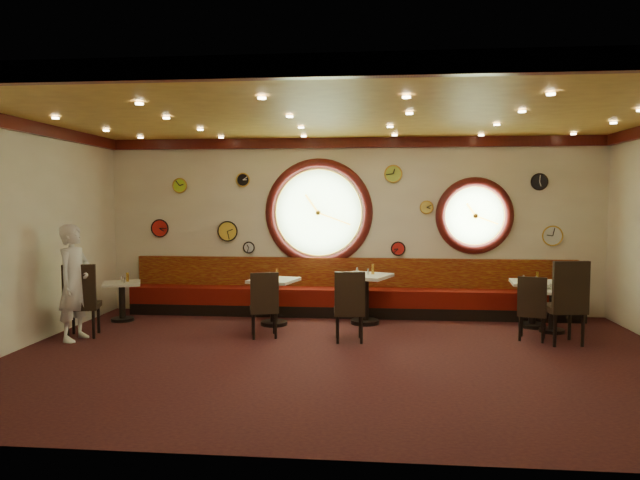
{
  "coord_description": "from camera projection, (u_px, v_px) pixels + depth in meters",
  "views": [
    {
      "loc": [
        0.4,
        -7.41,
        2.08
      ],
      "look_at": [
        -0.37,
        0.8,
        1.5
      ],
      "focal_mm": 32.0,
      "sensor_mm": 36.0,
      "label": 1
    }
  ],
  "objects": [
    {
      "name": "floor",
      "position": [
        342.0,
        357.0,
        7.54
      ],
      "size": [
        9.0,
        6.0,
        0.0
      ],
      "primitive_type": "cube",
      "color": "black",
      "rests_on": "ground"
    },
    {
      "name": "ceiling",
      "position": [
        343.0,
        113.0,
        7.32
      ],
      "size": [
        9.0,
        6.0,
        0.02
      ],
      "primitive_type": "cube",
      "color": "gold",
      "rests_on": "wall_back"
    },
    {
      "name": "wall_back",
      "position": [
        351.0,
        226.0,
        10.41
      ],
      "size": [
        9.0,
        0.02,
        3.2
      ],
      "primitive_type": "cube",
      "color": "beige",
      "rests_on": "floor"
    },
    {
      "name": "wall_front",
      "position": [
        321.0,
        261.0,
        4.45
      ],
      "size": [
        9.0,
        0.02,
        3.2
      ],
      "primitive_type": "cube",
      "color": "beige",
      "rests_on": "floor"
    },
    {
      "name": "wall_left",
      "position": [
        17.0,
        235.0,
        7.85
      ],
      "size": [
        0.02,
        6.0,
        3.2
      ],
      "primitive_type": "cube",
      "color": "beige",
      "rests_on": "floor"
    },
    {
      "name": "molding_back",
      "position": [
        352.0,
        143.0,
        10.26
      ],
      "size": [
        9.0,
        0.1,
        0.18
      ],
      "primitive_type": "cube",
      "color": "#3D0D0B",
      "rests_on": "wall_back"
    },
    {
      "name": "molding_front",
      "position": [
        322.0,
        66.0,
        4.4
      ],
      "size": [
        9.0,
        0.1,
        0.18
      ],
      "primitive_type": "cube",
      "color": "#3D0D0B",
      "rests_on": "wall_back"
    },
    {
      "name": "molding_left",
      "position": [
        16.0,
        124.0,
        7.74
      ],
      "size": [
        0.1,
        6.0,
        0.18
      ],
      "primitive_type": "cube",
      "color": "#3D0D0B",
      "rests_on": "wall_back"
    },
    {
      "name": "banquette_base",
      "position": [
        350.0,
        310.0,
        10.24
      ],
      "size": [
        8.0,
        0.55,
        0.2
      ],
      "primitive_type": "cube",
      "color": "black",
      "rests_on": "floor"
    },
    {
      "name": "banquette_seat",
      "position": [
        351.0,
        297.0,
        10.22
      ],
      "size": [
        8.0,
        0.55,
        0.3
      ],
      "primitive_type": "cube",
      "color": "#590C07",
      "rests_on": "banquette_base"
    },
    {
      "name": "banquette_back",
      "position": [
        351.0,
        273.0,
        10.41
      ],
      "size": [
        8.0,
        0.1,
        0.55
      ],
      "primitive_type": "cube",
      "color": "#5D0907",
      "rests_on": "wall_back"
    },
    {
      "name": "porthole_left_glass",
      "position": [
        319.0,
        213.0,
        10.45
      ],
      "size": [
        1.66,
        0.02,
        1.66
      ],
      "primitive_type": "cylinder",
      "rotation": [
        1.57,
        0.0,
        0.0
      ],
      "color": "#94C174",
      "rests_on": "wall_back"
    },
    {
      "name": "porthole_left_frame",
      "position": [
        319.0,
        213.0,
        10.43
      ],
      "size": [
        1.98,
        0.18,
        1.98
      ],
      "primitive_type": "torus",
      "rotation": [
        1.57,
        0.0,
        0.0
      ],
      "color": "#3D0D0B",
      "rests_on": "wall_back"
    },
    {
      "name": "porthole_left_ring",
      "position": [
        318.0,
        213.0,
        10.4
      ],
      "size": [
        1.61,
        0.03,
        1.61
      ],
      "primitive_type": "torus",
      "rotation": [
        1.57,
        0.0,
        0.0
      ],
      "color": "gold",
      "rests_on": "wall_back"
    },
    {
      "name": "porthole_right_glass",
      "position": [
        474.0,
        216.0,
        10.19
      ],
      "size": [
        1.1,
        0.02,
        1.1
      ],
      "primitive_type": "cylinder",
      "rotation": [
        1.57,
        0.0,
        0.0
      ],
      "color": "#94C174",
      "rests_on": "wall_back"
    },
    {
      "name": "porthole_right_frame",
      "position": [
        475.0,
        216.0,
        10.17
      ],
      "size": [
        1.38,
        0.18,
        1.38
      ],
      "primitive_type": "torus",
      "rotation": [
        1.57,
        0.0,
        0.0
      ],
      "color": "#3D0D0B",
      "rests_on": "wall_back"
    },
    {
      "name": "porthole_right_ring",
      "position": [
        475.0,
        216.0,
        10.14
      ],
      "size": [
        1.09,
        0.03,
        1.09
      ],
      "primitive_type": "torus",
      "rotation": [
        1.57,
        0.0,
        0.0
      ],
      "color": "gold",
      "rests_on": "wall_back"
    },
    {
      "name": "wall_clock_0",
      "position": [
        398.0,
        249.0,
        10.32
      ],
      "size": [
        0.24,
        0.03,
        0.24
      ],
      "primitive_type": "cylinder",
      "rotation": [
        1.57,
        0.0,
        0.0
      ],
      "color": "red",
      "rests_on": "wall_back"
    },
    {
      "name": "wall_clock_1",
      "position": [
        539.0,
        182.0,
        10.01
      ],
      "size": [
        0.28,
        0.03,
        0.28
      ],
      "primitive_type": "cylinder",
      "rotation": [
        1.57,
        0.0,
        0.0
      ],
      "color": "black",
      "rests_on": "wall_back"
    },
    {
      "name": "wall_clock_2",
      "position": [
        180.0,
        186.0,
        10.62
      ],
      "size": [
        0.26,
        0.03,
        0.26
      ],
      "primitive_type": "cylinder",
      "rotation": [
        1.57,
        0.0,
        0.0
      ],
      "color": "#A4CF29",
      "rests_on": "wall_back"
    },
    {
      "name": "wall_clock_3",
      "position": [
        427.0,
        207.0,
        10.22
      ],
      "size": [
        0.22,
        0.03,
        0.22
      ],
      "primitive_type": "cylinder",
      "rotation": [
        1.57,
        0.0,
        0.0
      ],
      "color": "gold",
      "rests_on": "wall_back"
    },
    {
      "name": "wall_clock_4",
      "position": [
        552.0,
        236.0,
        10.05
      ],
      "size": [
        0.34,
        0.03,
        0.34
      ],
      "primitive_type": "cylinder",
      "rotation": [
        1.57,
        0.0,
        0.0
      ],
      "color": "silver",
      "rests_on": "wall_back"
    },
    {
      "name": "wall_clock_5",
      "position": [
        393.0,
        174.0,
        10.24
      ],
      "size": [
        0.3,
        0.03,
        0.3
      ],
      "primitive_type": "cylinder",
      "rotation": [
        1.57,
        0.0,
        0.0
      ],
      "color": "#A8C33C",
      "rests_on": "wall_back"
    },
    {
      "name": "wall_clock_6",
      "position": [
        249.0,
        247.0,
        10.58
      ],
      "size": [
        0.2,
        0.03,
        0.2
      ],
      "primitive_type": "cylinder",
      "rotation": [
        1.57,
        0.0,
        0.0
      ],
      "color": "silver",
      "rests_on": "wall_back"
    },
    {
      "name": "wall_clock_7",
      "position": [
        228.0,
        231.0,
        10.6
      ],
      "size": [
        0.36,
        0.03,
        0.36
      ],
      "primitive_type": "cylinder",
      "rotation": [
        1.57,
        0.0,
        0.0
      ],
      "color": "yellow",
      "rests_on": "wall_back"
    },
    {
      "name": "wall_clock_8",
      "position": [
        160.0,
        228.0,
        10.71
      ],
      "size": [
        0.32,
        0.03,
        0.32
      ],
      "primitive_type": "cylinder",
      "rotation": [
        1.57,
        0.0,
        0.0
      ],
      "color": "red",
      "rests_on": "wall_back"
    },
    {
      "name": "wall_clock_9",
      "position": [
        243.0,
        180.0,
        10.5
      ],
      "size": [
        0.24,
        0.03,
        0.24
      ],
      "primitive_type": "cylinder",
      "rotation": [
        1.57,
        0.0,
        0.0
      ],
      "color": "black",
      "rests_on": "wall_back"
    },
    {
      "name": "table_a",
      "position": [
        122.0,
        297.0,
        9.79
      ],
      "size": [
        0.8,
        0.8,
        0.67
      ],
      "color": "black",
      "rests_on": "floor"
    },
    {
      "name": "table_b",
      "position": [
        274.0,
        296.0,
        9.47
      ],
      "size": [
        0.86,
        0.86,
        0.77
      ],
      "color": "black",
      "rests_on": "floor"
    },
    {
      "name": "table_c",
      "position": [
        365.0,
        293.0,
        9.57
      ],
      "size": [
        0.99,
        0.99,
        0.84
      ],
      "color": "black",
      "rests_on": "floor"
    },
    {
      "name": "table_d",
      "position": [
        552.0,
        305.0,
        8.95
      ],
      "size": [
        0.81,
        0.81,
        0.68
      ],
      "color": "black",
      "rests_on": "floor"
    },
    {
      "name": "table_e",
      "position": [
        533.0,
        298.0,
        9.32
      ],
      "size": [
        0.76,
        0.76,
        0.75
      ],
      "color": "black",
      "rests_on": "floor"
    },
    {
      "name": "chair_a",
      "position": [
        81.0,
        296.0,
        8.56
      ],
      "size": [
        0.58,
        0.58,
        0.7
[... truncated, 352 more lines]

